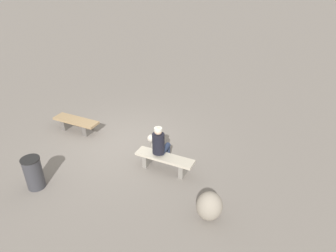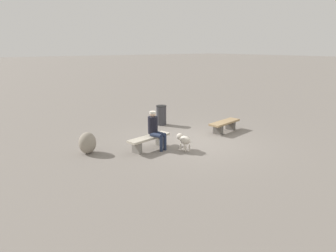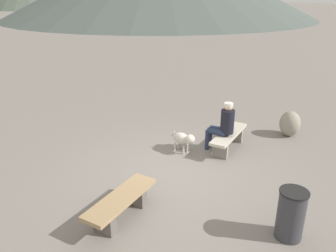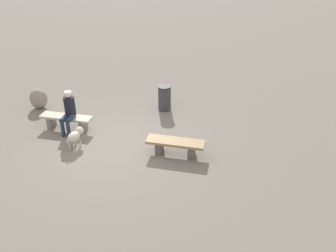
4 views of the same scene
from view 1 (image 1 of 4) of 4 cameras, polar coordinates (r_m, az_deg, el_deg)
name	(u,v)px [view 1 (image 1 of 4)]	position (r m, az deg, el deg)	size (l,w,h in m)	color
ground	(123,146)	(9.36, -8.61, -3.81)	(210.00, 210.00, 0.06)	gray
bench_left	(76,123)	(10.30, -17.27, 0.55)	(1.64, 0.71, 0.43)	#605B56
bench_right	(165,160)	(8.04, -0.65, -6.64)	(1.67, 0.66, 0.44)	gray
seated_person	(160,144)	(7.95, -1.57, -3.49)	(0.42, 0.69, 1.29)	black
dog	(155,137)	(8.96, -2.43, -2.12)	(0.29, 0.71, 0.53)	beige
trash_bin	(34,173)	(8.13, -24.50, -8.26)	(0.46, 0.46, 0.86)	#38383D
boulder	(209,206)	(6.75, 7.99, -15.05)	(0.58, 0.55, 0.70)	gray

